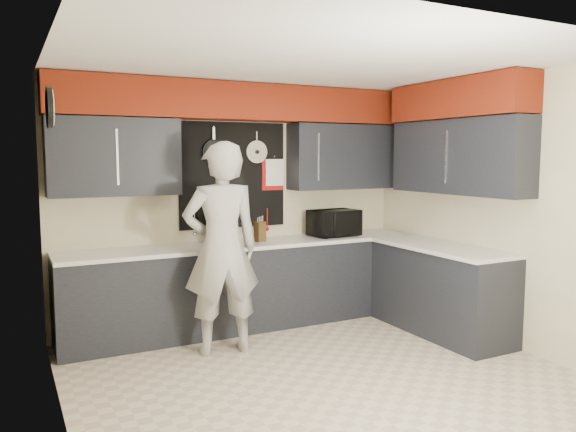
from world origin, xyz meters
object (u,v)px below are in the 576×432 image
utensil_crock (222,237)px  coffee_maker (221,226)px  knife_block (260,232)px  person (221,248)px  microwave (334,223)px

utensil_crock → coffee_maker: coffee_maker is taller
knife_block → person: person is taller
knife_block → utensil_crock: size_ratio=1.35×
coffee_maker → person: bearing=-128.2°
microwave → knife_block: bearing=174.6°
knife_block → coffee_maker: coffee_maker is taller
person → utensil_crock: bearing=-105.6°
utensil_crock → coffee_maker: (0.02, 0.09, 0.10)m
knife_block → utensil_crock: bearing=170.4°
person → microwave: bearing=-153.4°
coffee_maker → microwave: bearing=-21.1°
coffee_maker → person: size_ratio=0.18×
microwave → person: bearing=-164.7°
knife_block → microwave: bearing=-11.5°
microwave → coffee_maker: 1.35m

